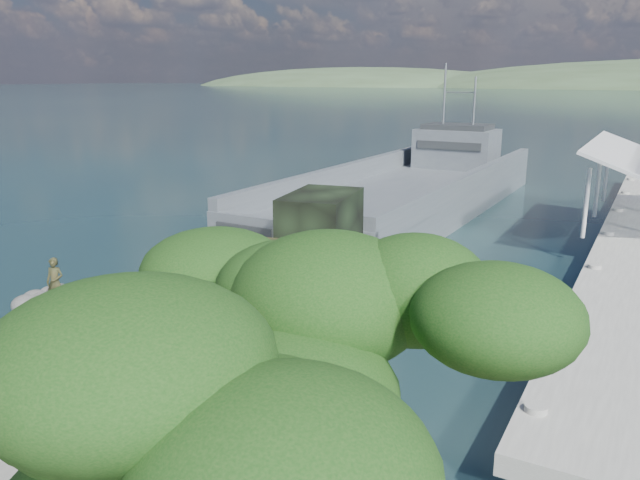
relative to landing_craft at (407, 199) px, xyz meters
The scene contains 7 objects.
ground 21.86m from the landing_craft, 88.02° to the right, with size 1400.00×1400.00×0.00m, color #19353E.
boat_ramp 22.85m from the landing_craft, 88.11° to the right, with size 10.00×18.00×0.50m, color gray.
shoreline_rocks 22.03m from the landing_craft, 104.32° to the right, with size 3.20×5.60×0.90m, color #4E4E4C, non-canonical shape.
landing_craft is the anchor object (origin of this frame).
military_truck 18.76m from the landing_craft, 79.74° to the right, with size 3.75×8.23×3.68m.
soldier 24.03m from the landing_craft, 97.78° to the right, with size 0.61×0.40×1.66m, color #222E1A.
overhang_tree 32.73m from the landing_craft, 72.16° to the right, with size 6.88×6.34×6.24m.
Camera 1 is at (13.14, -14.95, 8.30)m, focal length 35.00 mm.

